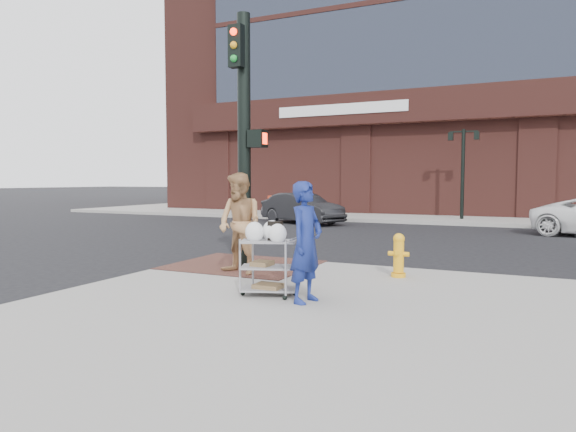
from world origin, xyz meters
The scene contains 12 objects.
ground centered at (0.00, 0.00, 0.00)m, with size 220.00×220.00×0.00m, color black.
brick_curb_ramp centered at (-0.60, 0.90, 0.16)m, with size 2.80×2.40×0.01m, color #512926.
lamp_post centered at (2.00, 16.00, 2.62)m, with size 1.32×0.22×4.00m.
parking_sign centered at (-8.50, 15.00, 1.25)m, with size 0.05×0.05×2.20m, color black.
traffic_signal_pole centered at (-0.48, 0.77, 2.83)m, with size 0.61×0.51×5.00m.
woman_blue centered at (1.82, -1.50, 1.01)m, with size 0.63×0.41×1.72m, color navy.
pedestrian_tan centered at (-0.15, 0.01, 1.09)m, with size 0.91×0.71×1.88m, color #A87B4F.
sedan_dark centered at (-4.22, 12.28, 0.67)m, with size 1.42×4.07×1.34m, color black.
utility_cart centered at (1.14, -1.35, 0.66)m, with size 0.92×0.71×1.13m.
fire_hydrant centered at (2.58, 0.96, 0.55)m, with size 0.37×0.26×0.79m.
newsbox_red centered at (-7.16, 15.29, 0.62)m, with size 0.40×0.36×0.95m, color #B32E14.
newsbox_blue centered at (-5.14, 15.35, 0.66)m, with size 0.43×0.39×1.02m, color #1C2DB6.
Camera 1 is at (4.64, -8.15, 1.89)m, focal length 32.00 mm.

